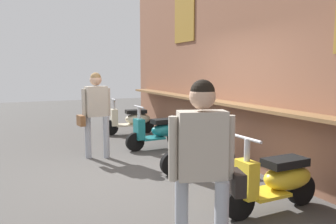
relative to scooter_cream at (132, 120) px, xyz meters
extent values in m
plane|color=#474442|center=(3.77, -1.08, -0.39)|extent=(29.67, 29.67, 0.00)
cube|color=#8C5B44|center=(3.77, 0.94, 1.61)|extent=(10.60, 0.25, 3.99)
cube|color=brown|center=(3.77, 0.64, 0.73)|extent=(9.54, 0.36, 0.05)
cube|color=olive|center=(1.50, 0.80, 2.73)|extent=(0.96, 0.02, 1.50)
ellipsoid|color=beige|center=(0.01, 0.17, 0.01)|extent=(0.43, 0.73, 0.30)
cube|color=black|center=(0.01, 0.12, 0.21)|extent=(0.34, 0.57, 0.10)
cube|color=beige|center=(-0.01, -0.18, -0.14)|extent=(0.42, 0.53, 0.04)
cube|color=beige|center=(-0.04, -0.48, 0.08)|extent=(0.29, 0.18, 0.44)
cylinder|color=#B7B7BC|center=(-0.04, -0.48, 0.21)|extent=(0.07, 0.07, 0.70)
cylinder|color=#B7B7BC|center=(-0.04, -0.48, 0.56)|extent=(0.46, 0.07, 0.04)
cylinder|color=black|center=(-0.05, -0.58, -0.19)|extent=(0.13, 0.41, 0.40)
cylinder|color=black|center=(0.03, 0.42, -0.19)|extent=(0.13, 0.41, 0.40)
ellipsoid|color=#197075|center=(1.89, 0.17, 0.01)|extent=(0.43, 0.72, 0.30)
cube|color=black|center=(1.89, 0.12, 0.21)|extent=(0.34, 0.57, 0.10)
cube|color=#197075|center=(1.91, -0.18, -0.14)|extent=(0.41, 0.52, 0.04)
cube|color=#197075|center=(1.93, -0.48, 0.08)|extent=(0.29, 0.18, 0.44)
cylinder|color=#B7B7BC|center=(1.93, -0.48, 0.21)|extent=(0.07, 0.07, 0.70)
cylinder|color=#B7B7BC|center=(1.93, -0.48, 0.56)|extent=(0.46, 0.07, 0.04)
cylinder|color=black|center=(1.94, -0.58, -0.19)|extent=(0.13, 0.41, 0.40)
cylinder|color=black|center=(1.87, 0.42, -0.19)|extent=(0.13, 0.41, 0.40)
ellipsoid|color=#B2B5BA|center=(3.81, 0.17, 0.01)|extent=(0.39, 0.71, 0.30)
cube|color=black|center=(3.81, 0.12, 0.21)|extent=(0.31, 0.56, 0.10)
cube|color=#B2B5BA|center=(3.80, -0.18, -0.14)|extent=(0.39, 0.51, 0.04)
cube|color=#B2B5BA|center=(3.80, -0.48, 0.08)|extent=(0.28, 0.16, 0.44)
cylinder|color=#B7B7BC|center=(3.80, -0.48, 0.21)|extent=(0.07, 0.07, 0.70)
cylinder|color=#B7B7BC|center=(3.80, -0.48, 0.56)|extent=(0.46, 0.04, 0.04)
cylinder|color=black|center=(3.79, -0.58, -0.19)|extent=(0.11, 0.40, 0.40)
cylinder|color=black|center=(3.81, 0.42, -0.19)|extent=(0.11, 0.40, 0.40)
ellipsoid|color=gold|center=(5.58, 0.17, 0.01)|extent=(0.40, 0.71, 0.30)
cube|color=black|center=(5.58, 0.12, 0.21)|extent=(0.32, 0.56, 0.10)
cube|color=gold|center=(5.59, -0.18, -0.14)|extent=(0.40, 0.51, 0.04)
cube|color=gold|center=(5.60, -0.48, 0.08)|extent=(0.29, 0.17, 0.44)
cylinder|color=#B7B7BC|center=(5.60, -0.48, 0.21)|extent=(0.07, 0.07, 0.70)
cylinder|color=#B7B7BC|center=(5.60, -0.48, 0.56)|extent=(0.46, 0.05, 0.04)
cylinder|color=black|center=(5.61, -0.58, -0.19)|extent=(0.11, 0.40, 0.40)
cylinder|color=black|center=(5.57, 0.42, -0.19)|extent=(0.11, 0.40, 0.40)
cylinder|color=#999EA8|center=(6.14, -1.59, 0.02)|extent=(0.12, 0.12, 0.82)
cube|color=#ADA393|center=(6.28, -1.48, 0.72)|extent=(0.31, 0.45, 0.58)
sphere|color=tan|center=(6.28, -1.48, 1.13)|extent=(0.22, 0.22, 0.22)
sphere|color=black|center=(6.28, -1.48, 1.17)|extent=(0.20, 0.20, 0.20)
cylinder|color=#ADA393|center=(6.21, -1.71, 0.69)|extent=(0.08, 0.08, 0.54)
cylinder|color=#ADA393|center=(6.35, -1.24, 0.69)|extent=(0.08, 0.08, 0.54)
cube|color=black|center=(6.35, -1.17, 0.37)|extent=(0.28, 0.17, 0.20)
cylinder|color=#999EA8|center=(2.21, -1.27, 0.03)|extent=(0.12, 0.12, 0.83)
cylinder|color=#999EA8|center=(2.08, -1.60, 0.03)|extent=(0.12, 0.12, 0.83)
cube|color=#ADA393|center=(2.14, -1.43, 0.73)|extent=(0.25, 0.44, 0.59)
sphere|color=tan|center=(2.14, -1.43, 1.15)|extent=(0.22, 0.22, 0.22)
sphere|color=olive|center=(2.14, -1.43, 1.19)|extent=(0.21, 0.21, 0.21)
cylinder|color=#ADA393|center=(2.11, -1.19, 0.71)|extent=(0.08, 0.08, 0.55)
cylinder|color=#ADA393|center=(2.17, -1.68, 0.71)|extent=(0.08, 0.08, 0.55)
cube|color=brown|center=(2.20, -1.75, 0.38)|extent=(0.27, 0.13, 0.20)
camera|label=1|loc=(8.71, -2.90, 1.35)|focal=36.49mm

